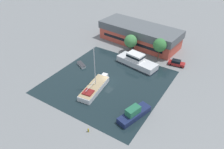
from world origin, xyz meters
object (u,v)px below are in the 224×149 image
at_px(sailboat_moored, 95,88).
at_px(motor_cruiser, 137,61).
at_px(warehouse_building, 139,34).
at_px(cabin_boat, 134,114).
at_px(parked_car, 176,63).
at_px(quay_tree_by_water, 160,45).
at_px(small_dinghy, 81,65).
at_px(quay_tree_near_building, 131,41).

height_order(sailboat_moored, motor_cruiser, sailboat_moored).
distance_m(warehouse_building, sailboat_moored, 29.14).
bearing_deg(sailboat_moored, warehouse_building, 87.66).
bearing_deg(cabin_boat, parked_car, 104.01).
distance_m(quay_tree_by_water, cabin_boat, 25.76).
xyz_separation_m(warehouse_building, small_dinghy, (-7.13, -21.99, -2.74)).
relative_size(quay_tree_near_building, motor_cruiser, 0.47).
bearing_deg(small_dinghy, quay_tree_by_water, -21.29).
distance_m(quay_tree_near_building, small_dinghy, 16.88).
bearing_deg(small_dinghy, warehouse_building, 8.87).
distance_m(quay_tree_by_water, parked_car, 6.88).
xyz_separation_m(parked_car, cabin_boat, (-0.69, -24.51, 0.14)).
bearing_deg(warehouse_building, small_dinghy, -102.63).
relative_size(motor_cruiser, small_dinghy, 3.29).
relative_size(warehouse_building, quay_tree_by_water, 4.20).
xyz_separation_m(sailboat_moored, motor_cruiser, (3.31, 15.57, 0.58)).
xyz_separation_m(quay_tree_near_building, small_dinghy, (-7.81, -14.56, -3.44)).
relative_size(sailboat_moored, motor_cruiser, 0.93).
height_order(warehouse_building, quay_tree_near_building, warehouse_building).
xyz_separation_m(quay_tree_by_water, cabin_boat, (5.02, -24.99, -3.67)).
bearing_deg(quay_tree_by_water, quay_tree_near_building, -176.20).
xyz_separation_m(sailboat_moored, cabin_boat, (12.19, -2.88, 0.23)).
relative_size(quay_tree_by_water, small_dinghy, 1.76).
relative_size(parked_car, sailboat_moored, 0.42).
relative_size(parked_car, cabin_boat, 0.58).
bearing_deg(motor_cruiser, small_dinghy, 132.74).
relative_size(sailboat_moored, cabin_boat, 1.40).
bearing_deg(motor_cruiser, parked_car, -48.38).
height_order(warehouse_building, sailboat_moored, sailboat_moored).
xyz_separation_m(quay_tree_near_building, sailboat_moored, (1.94, -21.51, -3.05)).
bearing_deg(quay_tree_by_water, cabin_boat, -78.64).
bearing_deg(cabin_boat, sailboat_moored, -177.69).
bearing_deg(small_dinghy, parked_car, -30.19).
distance_m(quay_tree_by_water, sailboat_moored, 23.57).
height_order(quay_tree_near_building, sailboat_moored, sailboat_moored).
height_order(quay_tree_by_water, small_dinghy, quay_tree_by_water).
distance_m(quay_tree_near_building, cabin_boat, 28.33).
height_order(parked_car, cabin_boat, cabin_boat).
height_order(motor_cruiser, small_dinghy, motor_cruiser).
distance_m(parked_car, motor_cruiser, 11.34).
bearing_deg(sailboat_moored, quay_tree_near_building, 87.66).
distance_m(warehouse_building, parked_car, 17.28).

